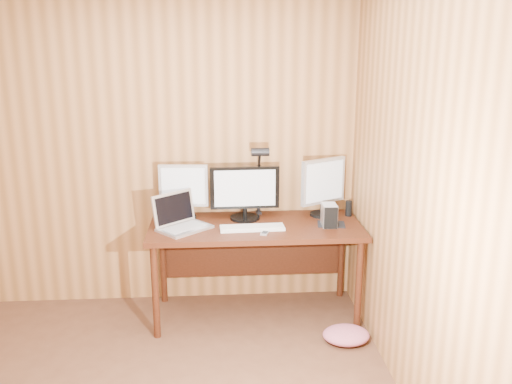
{
  "coord_description": "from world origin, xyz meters",
  "views": [
    {
      "loc": [
        0.66,
        -2.26,
        2.05
      ],
      "look_at": [
        0.93,
        1.58,
        1.02
      ],
      "focal_mm": 38.0,
      "sensor_mm": 36.0,
      "label": 1
    }
  ],
  "objects": [
    {
      "name": "speaker",
      "position": [
        1.68,
        1.8,
        0.81
      ],
      "size": [
        0.05,
        0.05,
        0.12
      ],
      "primitive_type": "cylinder",
      "color": "black",
      "rests_on": "desk"
    },
    {
      "name": "mouse",
      "position": [
        1.5,
        1.59,
        0.77
      ],
      "size": [
        0.08,
        0.12,
        0.04
      ],
      "primitive_type": "ellipsoid",
      "rotation": [
        0.0,
        0.0,
        0.04
      ],
      "color": "black",
      "rests_on": "mousepad"
    },
    {
      "name": "keyboard",
      "position": [
        0.9,
        1.53,
        0.76
      ],
      "size": [
        0.48,
        0.16,
        0.02
      ],
      "rotation": [
        0.0,
        0.0,
        0.04
      ],
      "color": "white",
      "rests_on": "desk"
    },
    {
      "name": "desk",
      "position": [
        0.93,
        1.7,
        0.63
      ],
      "size": [
        1.6,
        0.7,
        0.75
      ],
      "color": "#3E1A0C",
      "rests_on": "floor"
    },
    {
      "name": "laptop",
      "position": [
        0.37,
        1.59,
        0.81
      ],
      "size": [
        0.46,
        0.45,
        0.26
      ],
      "rotation": [
        0.0,
        0.0,
        0.73
      ],
      "color": "silver",
      "rests_on": "desk"
    },
    {
      "name": "room_shell",
      "position": [
        0.0,
        0.0,
        1.25
      ],
      "size": [
        4.0,
        4.0,
        4.0
      ],
      "color": "brown",
      "rests_on": "ground"
    },
    {
      "name": "monitor_right",
      "position": [
        1.48,
        1.82,
        1.0
      ],
      "size": [
        0.38,
        0.23,
        0.46
      ],
      "rotation": [
        0.0,
        0.0,
        0.51
      ],
      "color": "black",
      "rests_on": "desk"
    },
    {
      "name": "hard_drive",
      "position": [
        1.48,
        1.56,
        0.83
      ],
      "size": [
        0.11,
        0.16,
        0.17
      ],
      "rotation": [
        0.0,
        0.0,
        -0.02
      ],
      "color": "silver",
      "rests_on": "desk"
    },
    {
      "name": "monitor_left",
      "position": [
        0.38,
        1.83,
        0.98
      ],
      "size": [
        0.38,
        0.18,
        0.43
      ],
      "rotation": [
        0.0,
        0.0,
        -0.08
      ],
      "color": "black",
      "rests_on": "desk"
    },
    {
      "name": "monitor_center",
      "position": [
        0.86,
        1.78,
        0.97
      ],
      "size": [
        0.53,
        0.23,
        0.42
      ],
      "rotation": [
        0.0,
        0.0,
        0.03
      ],
      "color": "black",
      "rests_on": "desk"
    },
    {
      "name": "desk_lamp",
      "position": [
        0.98,
        1.84,
        1.12
      ],
      "size": [
        0.14,
        0.2,
        0.6
      ],
      "rotation": [
        0.0,
        0.0,
        0.15
      ],
      "color": "black",
      "rests_on": "desk"
    },
    {
      "name": "fabric_pile",
      "position": [
        1.55,
        1.17,
        0.05
      ],
      "size": [
        0.38,
        0.34,
        0.11
      ],
      "primitive_type": null,
      "rotation": [
        0.0,
        0.0,
        0.19
      ],
      "color": "#C55F78",
      "rests_on": "floor"
    },
    {
      "name": "phone",
      "position": [
        0.98,
        1.42,
        0.76
      ],
      "size": [
        0.08,
        0.1,
        0.01
      ],
      "rotation": [
        0.0,
        0.0,
        -0.34
      ],
      "color": "silver",
      "rests_on": "desk"
    },
    {
      "name": "mousepad",
      "position": [
        1.5,
        1.59,
        0.75
      ],
      "size": [
        0.23,
        0.2,
        0.0
      ],
      "primitive_type": "cube",
      "rotation": [
        0.0,
        0.0,
        -0.16
      ],
      "color": "black",
      "rests_on": "desk"
    }
  ]
}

